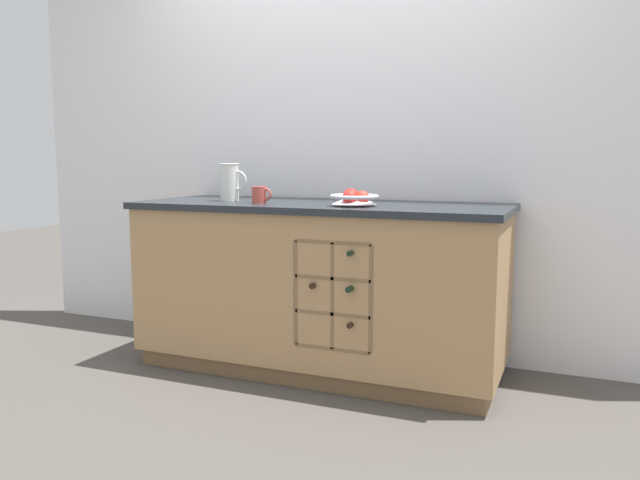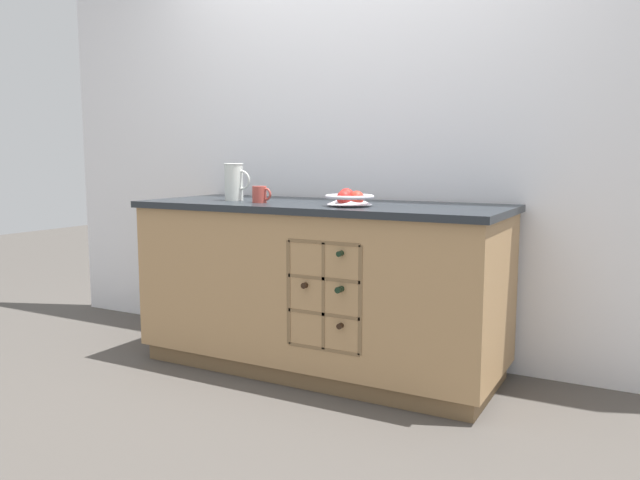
# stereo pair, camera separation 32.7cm
# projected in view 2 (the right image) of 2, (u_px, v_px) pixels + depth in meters

# --- Properties ---
(ground_plane) EXTENTS (14.00, 14.00, 0.00)m
(ground_plane) POSITION_uv_depth(u_px,v_px,m) (320.00, 367.00, 3.37)
(ground_plane) COLOR #4C4742
(back_wall) EXTENTS (4.40, 0.06, 2.55)m
(back_wall) POSITION_uv_depth(u_px,v_px,m) (355.00, 132.00, 3.57)
(back_wall) COLOR white
(back_wall) RESTS_ON ground_plane
(kitchen_island) EXTENTS (1.94, 0.77, 0.89)m
(kitchen_island) POSITION_uv_depth(u_px,v_px,m) (320.00, 285.00, 3.31)
(kitchen_island) COLOR brown
(kitchen_island) RESTS_ON ground_plane
(fruit_bowl) EXTENTS (0.24, 0.24, 0.09)m
(fruit_bowl) POSITION_uv_depth(u_px,v_px,m) (349.00, 198.00, 3.00)
(fruit_bowl) COLOR silver
(fruit_bowl) RESTS_ON kitchen_island
(white_pitcher) EXTENTS (0.16, 0.11, 0.20)m
(white_pitcher) POSITION_uv_depth(u_px,v_px,m) (234.00, 181.00, 3.43)
(white_pitcher) COLOR silver
(white_pitcher) RESTS_ON kitchen_island
(ceramic_mug) EXTENTS (0.11, 0.07, 0.09)m
(ceramic_mug) POSITION_uv_depth(u_px,v_px,m) (260.00, 194.00, 3.25)
(ceramic_mug) COLOR #B7473D
(ceramic_mug) RESTS_ON kitchen_island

